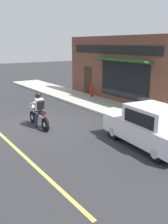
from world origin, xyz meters
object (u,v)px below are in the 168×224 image
(car_hatchback, at_px, (150,127))
(motorcycle_with_rider, at_px, (39,113))
(trash_bin, at_px, (143,108))
(fire_hydrant, at_px, (92,90))

(car_hatchback, bearing_deg, motorcycle_with_rider, 118.89)
(car_hatchback, bearing_deg, trash_bin, 47.80)
(trash_bin, bearing_deg, car_hatchback, -132.20)
(motorcycle_with_rider, height_order, fire_hydrant, motorcycle_with_rider)
(trash_bin, bearing_deg, fire_hydrant, 79.80)
(motorcycle_with_rider, relative_size, car_hatchback, 0.52)
(motorcycle_with_rider, distance_m, car_hatchback, 5.02)
(motorcycle_with_rider, xyz_separation_m, car_hatchback, (2.43, -4.40, 0.09))
(motorcycle_with_rider, distance_m, fire_hydrant, 6.96)
(car_hatchback, relative_size, trash_bin, 4.00)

